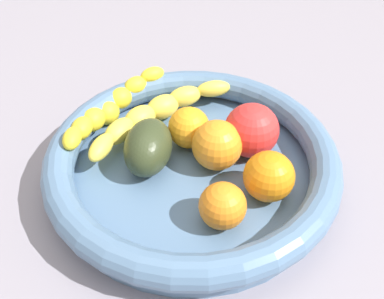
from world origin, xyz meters
TOP-DOWN VIEW (x-y plane):
  - kitchen_counter at (0.00, 0.00)cm, footprint 120.00×120.00cm
  - fruit_bowl at (0.00, 0.00)cm, footprint 34.71×34.71cm
  - banana_draped_left at (-8.22, -4.17)cm, footprint 14.96×19.15cm
  - banana_draped_right at (-9.39, -10.07)cm, footprint 16.49×12.97cm
  - orange_front at (8.32, 2.46)cm, footprint 5.04×5.04cm
  - orange_mid_left at (4.90, 8.01)cm, footprint 5.71×5.71cm
  - orange_mid_right at (-4.50, -0.29)cm, footprint 5.24×5.24cm
  - orange_rear at (-0.51, 3.00)cm, footprint 6.03×6.03cm
  - avocado_dark at (-1.08, -5.09)cm, footprint 9.27×7.32cm
  - tomato_red at (-2.43, 7.43)cm, footprint 6.70×6.70cm

SIDE VIEW (x-z plane):
  - kitchen_counter at x=0.00cm, z-range 0.00..3.00cm
  - fruit_bowl at x=0.00cm, z-range 3.09..8.55cm
  - banana_draped_left at x=-8.22cm, z-range 5.29..8.85cm
  - orange_front at x=8.32cm, z-range 4.81..9.86cm
  - orange_mid_right at x=-4.50cm, z-range 4.81..10.05cm
  - banana_draped_right at x=-9.39cm, z-range 5.03..9.93cm
  - avocado_dark at x=-1.08cm, z-range 4.66..10.55cm
  - orange_mid_left at x=4.90cm, z-range 4.81..10.52cm
  - orange_rear at x=-0.51cm, z-range 4.81..10.85cm
  - tomato_red at x=-2.43cm, z-range 4.81..11.52cm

